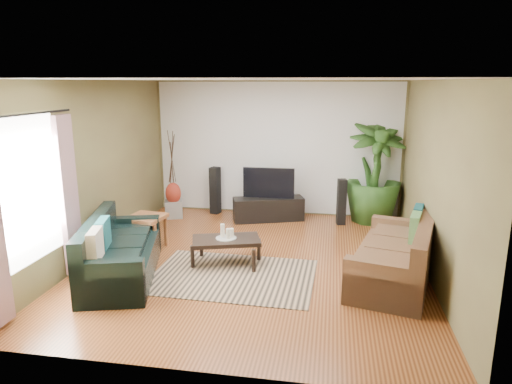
% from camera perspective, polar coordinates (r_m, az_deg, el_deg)
% --- Properties ---
extents(floor, '(5.50, 5.50, 0.00)m').
position_cam_1_polar(floor, '(7.02, -0.28, -8.75)').
color(floor, '#985127').
rests_on(floor, ground).
extents(ceiling, '(5.50, 5.50, 0.00)m').
position_cam_1_polar(ceiling, '(6.49, -0.30, 13.88)').
color(ceiling, white).
rests_on(ceiling, ground).
extents(wall_back, '(5.00, 0.00, 5.00)m').
position_cam_1_polar(wall_back, '(9.31, 2.63, 5.44)').
color(wall_back, olive).
rests_on(wall_back, ground).
extents(wall_front, '(5.00, 0.00, 5.00)m').
position_cam_1_polar(wall_front, '(4.03, -7.04, -5.58)').
color(wall_front, olive).
rests_on(wall_front, ground).
extents(wall_left, '(0.00, 5.50, 5.50)m').
position_cam_1_polar(wall_left, '(7.46, -19.58, 2.64)').
color(wall_left, olive).
rests_on(wall_left, ground).
extents(wall_right, '(0.00, 5.50, 5.50)m').
position_cam_1_polar(wall_right, '(6.67, 21.38, 1.26)').
color(wall_right, olive).
rests_on(wall_right, ground).
extents(backwall_panel, '(4.90, 0.00, 4.90)m').
position_cam_1_polar(backwall_panel, '(9.30, 2.62, 5.44)').
color(backwall_panel, white).
rests_on(backwall_panel, ground).
extents(window_pane, '(0.00, 1.80, 1.80)m').
position_cam_1_polar(window_pane, '(6.12, -26.63, 0.19)').
color(window_pane, white).
rests_on(window_pane, ground).
extents(curtain_far, '(0.08, 0.35, 2.20)m').
position_cam_1_polar(curtain_far, '(6.75, -22.38, -0.43)').
color(curtain_far, gray).
rests_on(curtain_far, ground).
extents(curtain_rod, '(0.03, 1.90, 0.03)m').
position_cam_1_polar(curtain_rod, '(5.97, -27.16, 8.60)').
color(curtain_rod, black).
rests_on(curtain_rod, ground).
extents(sofa_left, '(1.35, 2.15, 0.85)m').
position_cam_1_polar(sofa_left, '(6.65, -16.44, -6.70)').
color(sofa_left, black).
rests_on(sofa_left, floor).
extents(sofa_right, '(1.42, 2.25, 0.85)m').
position_cam_1_polar(sofa_right, '(6.57, 16.88, -6.96)').
color(sofa_right, brown).
rests_on(sofa_right, floor).
extents(area_rug, '(2.31, 1.67, 0.01)m').
position_cam_1_polar(area_rug, '(6.54, -2.92, -10.46)').
color(area_rug, tan).
rests_on(area_rug, floor).
extents(coffee_table, '(1.11, 0.81, 0.41)m').
position_cam_1_polar(coffee_table, '(6.88, -3.73, -7.41)').
color(coffee_table, black).
rests_on(coffee_table, floor).
extents(candle_tray, '(0.31, 0.31, 0.01)m').
position_cam_1_polar(candle_tray, '(6.81, -3.75, -5.77)').
color(candle_tray, '#9C9B96').
rests_on(candle_tray, coffee_table).
extents(candle_tall, '(0.06, 0.06, 0.20)m').
position_cam_1_polar(candle_tall, '(6.82, -4.20, -4.81)').
color(candle_tall, '#F6E6CF').
rests_on(candle_tall, candle_tray).
extents(candle_mid, '(0.06, 0.06, 0.15)m').
position_cam_1_polar(candle_mid, '(6.74, -3.51, -5.23)').
color(candle_mid, '#EBE4C6').
rests_on(candle_mid, candle_tray).
extents(candle_short, '(0.06, 0.06, 0.13)m').
position_cam_1_polar(candle_short, '(6.83, -3.07, -5.08)').
color(candle_short, '#F3E8CD').
rests_on(candle_short, candle_tray).
extents(tv_stand, '(1.43, 0.83, 0.46)m').
position_cam_1_polar(tv_stand, '(8.99, 1.55, -2.14)').
color(tv_stand, black).
rests_on(tv_stand, floor).
extents(television, '(1.01, 0.05, 0.59)m').
position_cam_1_polar(television, '(8.89, 1.59, 1.16)').
color(television, black).
rests_on(television, tv_stand).
extents(speaker_left, '(0.22, 0.23, 0.97)m').
position_cam_1_polar(speaker_left, '(9.46, -5.12, 0.20)').
color(speaker_left, black).
rests_on(speaker_left, floor).
extents(speaker_right, '(0.19, 0.20, 0.88)m').
position_cam_1_polar(speaker_right, '(8.84, 10.64, -1.22)').
color(speaker_right, black).
rests_on(speaker_right, floor).
extents(potted_plant, '(1.36, 1.36, 1.94)m').
position_cam_1_polar(potted_plant, '(9.06, 14.56, 2.35)').
color(potted_plant, '#254A18').
rests_on(potted_plant, floor).
extents(plant_pot, '(0.36, 0.36, 0.28)m').
position_cam_1_polar(plant_pot, '(9.25, 14.26, -2.70)').
color(plant_pot, black).
rests_on(plant_pot, floor).
extents(pedestal, '(0.43, 0.43, 0.34)m').
position_cam_1_polar(pedestal, '(9.36, -10.23, -2.10)').
color(pedestal, gray).
rests_on(pedestal, floor).
extents(vase, '(0.31, 0.31, 0.44)m').
position_cam_1_polar(vase, '(9.28, -10.31, -0.16)').
color(vase, maroon).
rests_on(vase, pedestal).
extents(side_table, '(0.62, 0.62, 0.58)m').
position_cam_1_polar(side_table, '(7.62, -13.48, -4.99)').
color(side_table, brown).
rests_on(side_table, floor).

